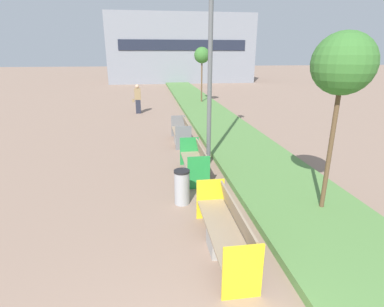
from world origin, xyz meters
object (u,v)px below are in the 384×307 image
object	(u,v)px
street_lamp_post	(211,21)
pedestrian_walking	(138,99)
sapling_tree_near	(343,65)
sapling_tree_far	(202,56)
bench_yellow_frame	(225,232)
bench_grey_frame	(182,134)
litter_bin	(182,187)
bench_green_frame	(195,164)

from	to	relation	value
street_lamp_post	pedestrian_walking	world-z (taller)	street_lamp_post
sapling_tree_near	sapling_tree_far	size ratio (longest dim) A/B	1.00
bench_yellow_frame	sapling_tree_near	bearing A→B (deg)	21.60
bench_grey_frame	pedestrian_walking	world-z (taller)	pedestrian_walking
sapling_tree_far	pedestrian_walking	xyz separation A→B (m)	(-4.54, -3.04, -2.49)
bench_yellow_frame	bench_grey_frame	size ratio (longest dim) A/B	1.17
street_lamp_post	sapling_tree_far	distance (m)	12.71
sapling_tree_far	pedestrian_walking	world-z (taller)	sapling_tree_far
litter_bin	pedestrian_walking	size ratio (longest dim) A/B	0.50
sapling_tree_far	pedestrian_walking	distance (m)	6.00
pedestrian_walking	sapling_tree_near	bearing A→B (deg)	-70.92
sapling_tree_near	pedestrian_walking	distance (m)	14.09
bench_yellow_frame	bench_green_frame	xyz separation A→B (m)	(-0.01, 3.72, -0.01)
sapling_tree_far	bench_green_frame	bearing A→B (deg)	-100.85
bench_green_frame	bench_grey_frame	bearing A→B (deg)	89.98
bench_green_frame	litter_bin	distance (m)	1.84
pedestrian_walking	sapling_tree_far	bearing A→B (deg)	33.81
bench_yellow_frame	street_lamp_post	bearing A→B (deg)	82.57
bench_yellow_frame	street_lamp_post	xyz separation A→B (m)	(0.61, 4.67, 4.09)
bench_yellow_frame	pedestrian_walking	size ratio (longest dim) A/B	1.37
bench_green_frame	street_lamp_post	size ratio (longest dim) A/B	0.24
street_lamp_post	bench_grey_frame	bearing A→B (deg)	102.86
litter_bin	street_lamp_post	distance (m)	4.99
bench_green_frame	sapling_tree_far	size ratio (longest dim) A/B	0.49
pedestrian_walking	bench_green_frame	bearing A→B (deg)	-79.34
bench_grey_frame	sapling_tree_near	world-z (taller)	sapling_tree_near
bench_grey_frame	street_lamp_post	xyz separation A→B (m)	(0.61, -2.68, 4.10)
bench_green_frame	sapling_tree_far	xyz separation A→B (m)	(2.58, 13.45, 3.03)
bench_yellow_frame	litter_bin	xyz separation A→B (m)	(-0.59, 1.98, 0.07)
bench_green_frame	street_lamp_post	world-z (taller)	street_lamp_post
bench_green_frame	litter_bin	world-z (taller)	bench_green_frame
sapling_tree_far	sapling_tree_near	bearing A→B (deg)	-90.00
bench_green_frame	pedestrian_walking	bearing A→B (deg)	100.66
bench_grey_frame	pedestrian_walking	distance (m)	7.09
sapling_tree_far	pedestrian_walking	size ratio (longest dim) A/B	2.25
street_lamp_post	sapling_tree_near	distance (m)	4.29
sapling_tree_far	litter_bin	bearing A→B (deg)	-101.76
litter_bin	bench_yellow_frame	bearing A→B (deg)	-73.36
bench_yellow_frame	litter_bin	size ratio (longest dim) A/B	2.76
bench_green_frame	pedestrian_walking	world-z (taller)	pedestrian_walking
bench_yellow_frame	litter_bin	bearing A→B (deg)	106.64
bench_yellow_frame	bench_green_frame	bearing A→B (deg)	90.09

